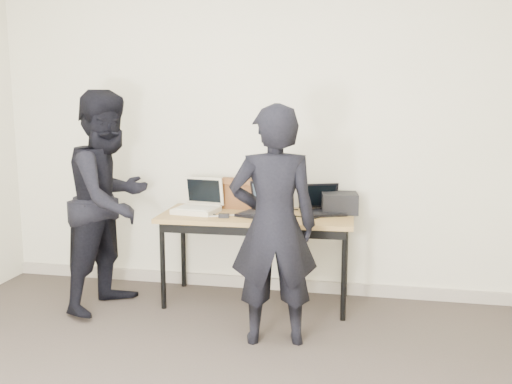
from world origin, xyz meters
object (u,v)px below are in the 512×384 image
(leather_satchel, at_px, (241,193))
(person_typist, at_px, (274,226))
(laptop_right, at_px, (322,207))
(equipment_box, at_px, (339,203))
(laptop_center, at_px, (263,208))
(desk, at_px, (257,222))
(person_observer, at_px, (110,201))
(laptop_beige, at_px, (198,205))

(leather_satchel, xyz_separation_m, person_typist, (0.43, -0.92, -0.05))
(leather_satchel, bearing_deg, person_typist, -57.52)
(laptop_right, bearing_deg, person_typist, -128.51)
(leather_satchel, relative_size, equipment_box, 1.37)
(laptop_center, xyz_separation_m, equipment_box, (0.58, 0.19, 0.02))
(desk, relative_size, laptop_right, 3.81)
(desk, height_order, person_observer, person_observer)
(laptop_center, bearing_deg, laptop_right, 37.78)
(desk, xyz_separation_m, equipment_box, (0.63, 0.19, 0.14))
(leather_satchel, bearing_deg, laptop_beige, -136.65)
(person_observer, bearing_deg, laptop_beige, -49.40)
(desk, xyz_separation_m, person_observer, (-1.09, -0.29, 0.18))
(desk, relative_size, person_typist, 0.95)
(leather_satchel, bearing_deg, equipment_box, 4.73)
(desk, distance_m, person_observer, 1.14)
(person_typist, height_order, person_observer, person_observer)
(laptop_beige, xyz_separation_m, person_observer, (-0.61, -0.30, 0.07))
(equipment_box, height_order, person_typist, person_typist)
(laptop_beige, xyz_separation_m, person_typist, (0.73, -0.70, 0.02))
(laptop_beige, height_order, equipment_box, laptop_beige)
(laptop_beige, xyz_separation_m, laptop_right, (0.97, 0.14, -0.00))
(laptop_right, xyz_separation_m, person_typist, (-0.24, -0.84, 0.02))
(laptop_center, bearing_deg, desk, -163.95)
(desk, xyz_separation_m, laptop_right, (0.50, 0.15, 0.11))
(person_typist, bearing_deg, desk, -83.08)
(laptop_center, height_order, equipment_box, laptop_center)
(desk, bearing_deg, equipment_box, 15.51)
(person_typist, distance_m, person_observer, 1.40)
(laptop_beige, xyz_separation_m, leather_satchel, (0.30, 0.22, 0.07))
(laptop_beige, relative_size, leather_satchel, 0.97)
(laptop_center, bearing_deg, leather_satchel, 154.02)
(laptop_right, xyz_separation_m, person_observer, (-1.58, -0.44, 0.07))
(desk, relative_size, equipment_box, 5.48)
(laptop_right, relative_size, equipment_box, 1.44)
(laptop_beige, height_order, leather_satchel, laptop_beige)
(laptop_beige, distance_m, leather_satchel, 0.38)
(equipment_box, relative_size, person_typist, 0.17)
(laptop_beige, relative_size, equipment_box, 1.33)
(laptop_center, bearing_deg, equipment_box, 37.12)
(laptop_beige, relative_size, laptop_right, 0.93)
(laptop_beige, relative_size, laptop_center, 0.93)
(laptop_right, height_order, person_typist, person_typist)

